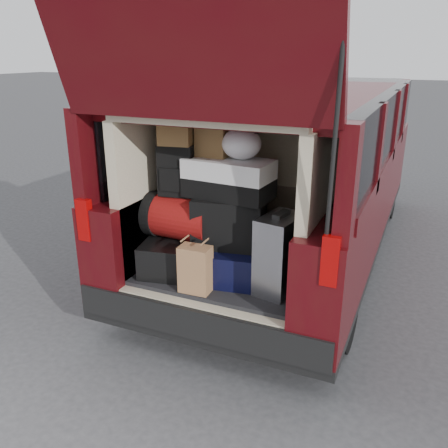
{
  "coord_description": "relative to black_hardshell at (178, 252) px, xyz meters",
  "views": [
    {
      "loc": [
        1.29,
        -2.8,
        2.13
      ],
      "look_at": [
        -0.03,
        0.2,
        0.93
      ],
      "focal_mm": 38.0,
      "sensor_mm": 36.0,
      "label": 1
    }
  ],
  "objects": [
    {
      "name": "silver_roller",
      "position": [
        0.83,
        -0.06,
        0.15
      ],
      "size": [
        0.29,
        0.4,
        0.55
      ],
      "primitive_type": "cube",
      "rotation": [
        0.0,
        0.0,
        -0.19
      ],
      "color": "silver",
      "rests_on": "load_floor"
    },
    {
      "name": "kraft_bag",
      "position": [
        0.3,
        -0.3,
        0.04
      ],
      "size": [
        0.22,
        0.15,
        0.33
      ],
      "primitive_type": "cube",
      "rotation": [
        0.0,
        0.0,
        0.04
      ],
      "color": "#A5774A",
      "rests_on": "load_floor"
    },
    {
      "name": "red_duffel",
      "position": [
        0.03,
        0.0,
        0.29
      ],
      "size": [
        0.52,
        0.35,
        0.33
      ],
      "primitive_type": "cube",
      "rotation": [
        0.0,
        0.0,
        -0.03
      ],
      "color": "maroon",
      "rests_on": "black_hardshell"
    },
    {
      "name": "black_hardshell",
      "position": [
        0.0,
        0.0,
        0.0
      ],
      "size": [
        0.56,
        0.69,
        0.24
      ],
      "primitive_type": "cube",
      "rotation": [
        0.0,
        0.0,
        0.2
      ],
      "color": "black",
      "rests_on": "load_floor"
    },
    {
      "name": "grocery_sack_upper",
      "position": [
        0.26,
        0.12,
        0.86
      ],
      "size": [
        0.24,
        0.2,
        0.23
      ],
      "primitive_type": "cube",
      "rotation": [
        0.0,
        0.0,
        -0.04
      ],
      "color": "brown",
      "rests_on": "twotone_duffel"
    },
    {
      "name": "navy_hardshell",
      "position": [
        0.42,
        0.03,
        -0.0
      ],
      "size": [
        0.53,
        0.61,
        0.24
      ],
      "primitive_type": "cube",
      "rotation": [
        0.0,
        0.0,
        0.16
      ],
      "color": "black",
      "rests_on": "load_floor"
    },
    {
      "name": "ground",
      "position": [
        0.39,
        -0.13,
        -0.67
      ],
      "size": [
        80.0,
        80.0,
        0.0
      ],
      "primitive_type": "plane",
      "color": "#343436",
      "rests_on": "ground"
    },
    {
      "name": "grocery_sack_lower",
      "position": [
        0.02,
        0.01,
        0.94
      ],
      "size": [
        0.26,
        0.23,
        0.21
      ],
      "primitive_type": "cube",
      "rotation": [
        0.0,
        0.0,
        0.17
      ],
      "color": "brown",
      "rests_on": "backpack"
    },
    {
      "name": "minivan",
      "position": [
        0.39,
        1.72,
        0.24
      ],
      "size": [
        1.9,
        5.35,
        2.77
      ],
      "color": "black",
      "rests_on": "ground"
    },
    {
      "name": "load_floor",
      "position": [
        0.39,
        0.14,
        -0.4
      ],
      "size": [
        1.24,
        1.05,
        0.55
      ],
      "primitive_type": "cube",
      "color": "black",
      "rests_on": "ground"
    },
    {
      "name": "plastic_bag_center",
      "position": [
        0.48,
        0.08,
        0.86
      ],
      "size": [
        0.3,
        0.28,
        0.22
      ],
      "primitive_type": "ellipsoid",
      "rotation": [
        0.0,
        0.0,
        -0.09
      ],
      "color": "white",
      "rests_on": "twotone_duffel"
    },
    {
      "name": "black_soft_case",
      "position": [
        0.41,
        0.03,
        0.3
      ],
      "size": [
        0.55,
        0.38,
        0.36
      ],
      "primitive_type": "cube",
      "rotation": [
        0.0,
        0.0,
        0.18
      ],
      "color": "black",
      "rests_on": "navy_hardshell"
    },
    {
      "name": "backpack",
      "position": [
        0.01,
        0.02,
        0.65
      ],
      "size": [
        0.28,
        0.19,
        0.38
      ],
      "primitive_type": "cube",
      "rotation": [
        0.0,
        0.0,
        0.13
      ],
      "color": "black",
      "rests_on": "red_duffel"
    },
    {
      "name": "twotone_duffel",
      "position": [
        0.4,
        0.06,
        0.61
      ],
      "size": [
        0.63,
        0.37,
        0.27
      ],
      "primitive_type": "cube",
      "rotation": [
        0.0,
        0.0,
        -0.08
      ],
      "color": "white",
      "rests_on": "black_soft_case"
    }
  ]
}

